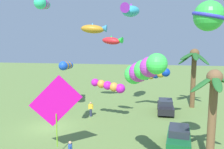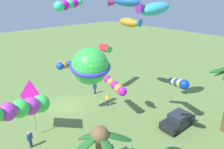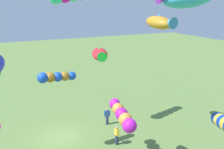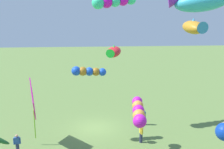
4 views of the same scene
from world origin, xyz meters
The scene contains 11 objects.
ground_plane centered at (0.00, 0.00, 0.00)m, with size 120.00×120.00×0.00m, color olive.
spectator_0 centered at (-4.64, -0.43, 0.81)m, with size 0.52×0.35×1.59m.
spectator_1 centered at (6.00, 4.23, 0.81)m, with size 0.54×0.31×1.59m.
spectator_2 centered at (-3.80, 3.14, 0.81)m, with size 0.26×0.55×1.59m.
kite_fish_0 centered at (-1.25, 5.89, 8.09)m, with size 1.39×2.16×0.88m.
kite_tube_2 centered at (0.54, 2.11, 5.93)m, with size 2.83×0.89×0.87m.
kite_fish_4 centered at (-6.36, 7.07, 11.34)m, with size 4.05×2.43×1.71m.
kite_tube_5 centered at (-1.75, -0.89, 11.56)m, with size 4.01×1.86×1.35m.
kite_tube_6 centered at (-3.15, 5.26, 3.53)m, with size 1.16×3.56×1.39m.
kite_fish_9 centered at (-7.91, 2.61, 9.49)m, with size 1.54×3.23×1.36m.
kite_diamond_10 centered at (4.89, 2.87, 3.85)m, with size 0.85×3.65×5.18m.
Camera 4 is at (0.25, 23.77, 10.73)m, focal length 43.62 mm.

